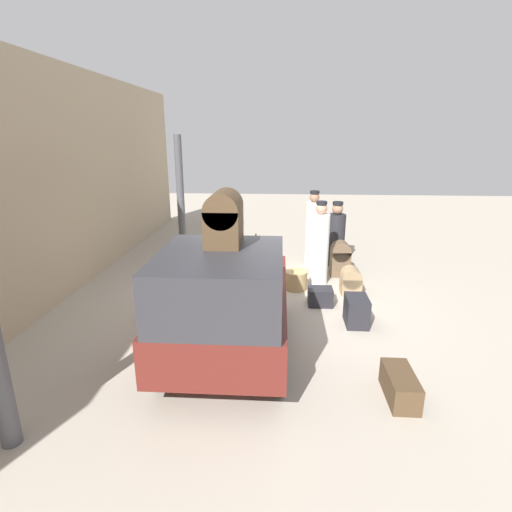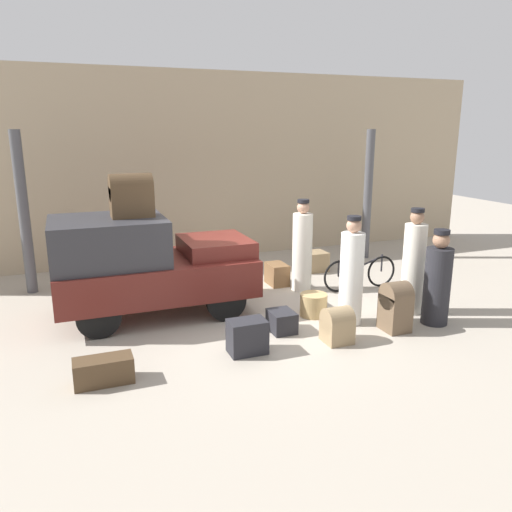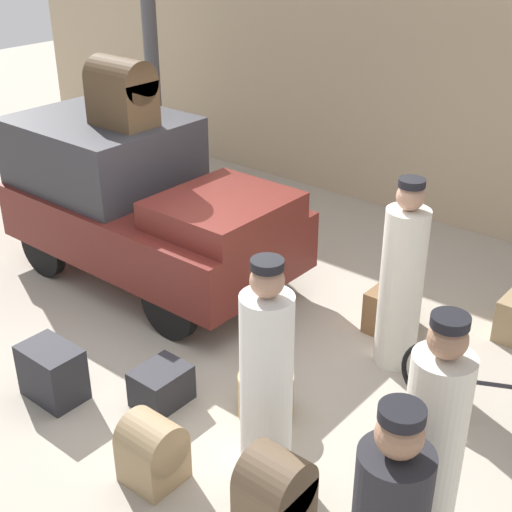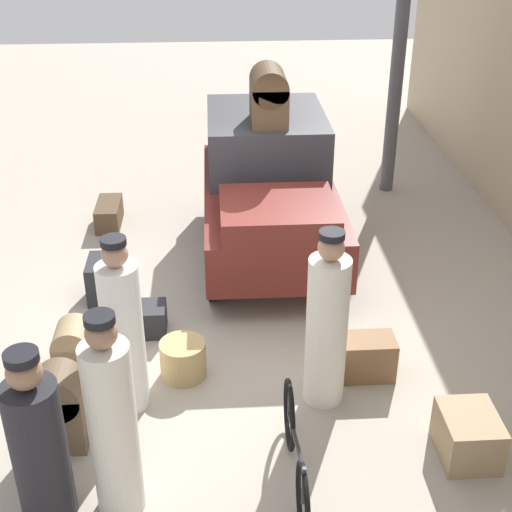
% 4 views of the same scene
% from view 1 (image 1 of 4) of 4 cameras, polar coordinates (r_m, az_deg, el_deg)
% --- Properties ---
extents(ground_plane, '(30.00, 30.00, 0.00)m').
position_cam_1_polar(ground_plane, '(7.67, 1.41, -7.27)').
color(ground_plane, '#A89E8E').
extents(station_building_facade, '(16.00, 0.15, 4.50)m').
position_cam_1_polar(station_building_facade, '(8.27, -28.34, 8.73)').
color(station_building_facade, tan).
rests_on(station_building_facade, ground).
extents(canopy_pillar_right, '(0.21, 0.21, 3.15)m').
position_cam_1_polar(canopy_pillar_right, '(11.50, -10.76, 8.83)').
color(canopy_pillar_right, '#4C4C51').
rests_on(canopy_pillar_right, ground).
extents(truck, '(3.33, 1.69, 1.74)m').
position_cam_1_polar(truck, '(5.76, -4.13, -5.76)').
color(truck, black).
rests_on(truck, ground).
extents(bicycle, '(1.65, 0.04, 0.69)m').
position_cam_1_polar(bicycle, '(9.94, -0.21, 0.53)').
color(bicycle, black).
rests_on(bicycle, ground).
extents(wicker_basket, '(0.47, 0.47, 0.39)m').
position_cam_1_polar(wicker_basket, '(8.49, 5.70, -3.46)').
color(wicker_basket, tan).
rests_on(wicker_basket, ground).
extents(porter_carrying_trunk, '(0.39, 0.39, 1.83)m').
position_cam_1_polar(porter_carrying_trunk, '(8.77, -3.33, 1.69)').
color(porter_carrying_trunk, silver).
rests_on(porter_carrying_trunk, ground).
extents(porter_lifting_near_truck, '(0.39, 0.39, 1.81)m').
position_cam_1_polar(porter_lifting_near_truck, '(8.73, 9.08, 1.36)').
color(porter_lifting_near_truck, white).
rests_on(porter_lifting_near_truck, ground).
extents(conductor_in_dark_uniform, '(0.38, 0.38, 1.86)m').
position_cam_1_polar(conductor_in_dark_uniform, '(9.94, 8.16, 3.47)').
color(conductor_in_dark_uniform, silver).
rests_on(conductor_in_dark_uniform, ground).
extents(porter_standing_middle, '(0.43, 0.43, 1.59)m').
position_cam_1_polar(porter_standing_middle, '(10.08, 11.35, 2.68)').
color(porter_standing_middle, '#232328').
rests_on(porter_standing_middle, ground).
extents(trunk_barrel_dark, '(0.38, 0.44, 0.81)m').
position_cam_1_polar(trunk_barrel_dark, '(9.39, 11.96, -0.28)').
color(trunk_barrel_dark, brown).
rests_on(trunk_barrel_dark, ground).
extents(trunk_large_brown, '(0.36, 0.55, 0.44)m').
position_cam_1_polar(trunk_large_brown, '(8.72, -6.75, -2.75)').
color(trunk_large_brown, brown).
rests_on(trunk_large_brown, ground).
extents(suitcase_black_upright, '(0.41, 0.40, 0.56)m').
position_cam_1_polar(suitcase_black_upright, '(8.42, 13.40, -3.48)').
color(suitcase_black_upright, '#937A56').
rests_on(suitcase_black_upright, ground).
extents(suitcase_small_leather, '(0.59, 0.49, 0.44)m').
position_cam_1_polar(suitcase_small_leather, '(9.96, -9.26, -0.36)').
color(suitcase_small_leather, '#937A56').
rests_on(suitcase_small_leather, ground).
extents(trunk_umber_medium, '(0.38, 0.46, 0.34)m').
position_cam_1_polar(trunk_umber_medium, '(7.79, 9.16, -5.74)').
color(trunk_umber_medium, '#232328').
rests_on(trunk_umber_medium, ground).
extents(trunk_wicker_pale, '(0.54, 0.37, 0.50)m').
position_cam_1_polar(trunk_wicker_pale, '(7.13, 14.15, -7.60)').
color(trunk_wicker_pale, '#232328').
rests_on(trunk_wicker_pale, ground).
extents(suitcase_tan_flat, '(0.74, 0.33, 0.34)m').
position_cam_1_polar(suitcase_tan_flat, '(5.49, 19.88, -17.03)').
color(suitcase_tan_flat, '#4C3823').
rests_on(suitcase_tan_flat, ground).
extents(trunk_on_truck_roof, '(0.68, 0.45, 0.72)m').
position_cam_1_polar(trunk_on_truck_roof, '(5.27, -4.62, 5.49)').
color(trunk_on_truck_roof, '#4C3823').
rests_on(trunk_on_truck_roof, truck).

